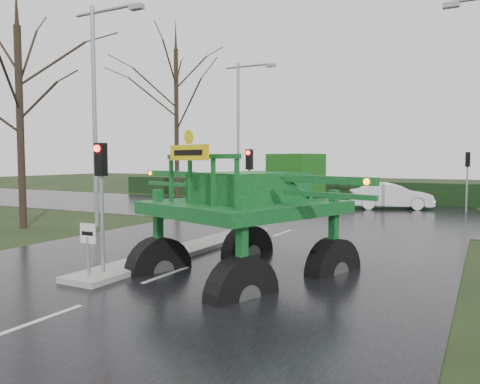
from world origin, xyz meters
The scene contains 15 objects.
ground centered at (0.00, 0.00, 0.00)m, with size 140.00×140.00×0.00m, color black.
road_main centered at (0.00, 10.00, 0.00)m, with size 14.00×80.00×0.02m, color black.
road_cross centered at (0.00, 16.00, 0.01)m, with size 80.00×12.00×0.02m, color black.
median_island centered at (-1.30, 3.00, 0.09)m, with size 1.20×10.00×0.16m, color gray.
hedge_row centered at (0.00, 24.00, 0.75)m, with size 44.00×0.90×1.50m, color black.
keep_left_sign centered at (-1.30, -1.50, 1.06)m, with size 0.50×0.07×1.35m.
traffic_signal_near centered at (-1.30, -1.01, 2.59)m, with size 0.26×0.33×3.52m.
traffic_signal_mid centered at (-1.30, 7.49, 2.59)m, with size 0.26×0.33×3.52m.
traffic_signal_far centered at (6.50, 20.01, 2.59)m, with size 0.26×0.33×3.52m.
street_light_left_near centered at (-8.19, 6.00, 5.99)m, with size 3.85×0.30×10.00m.
street_light_left_far centered at (-8.19, 20.00, 5.99)m, with size 3.85×0.30×10.00m.
tree_left_near centered at (-11.00, 4.00, 5.85)m, with size 6.30×6.30×10.85m.
tree_left_far centered at (-12.50, 18.00, 7.15)m, with size 7.70×7.70×13.26m.
crop_sprayer centered at (-0.43, 0.52, 2.25)m, with size 8.09×6.31×4.77m.
white_sedan centered at (2.25, 20.07, 0.00)m, with size 1.71×4.92×1.62m, color white.
Camera 1 is at (7.50, -9.98, 3.10)m, focal length 35.00 mm.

